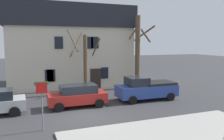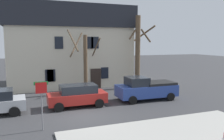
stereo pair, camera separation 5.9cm
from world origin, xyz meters
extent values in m
plane|color=#38383A|center=(0.00, 0.00, 0.00)|extent=(120.00, 120.00, 0.00)
cube|color=beige|center=(1.20, 12.80, 3.20)|extent=(13.04, 8.39, 6.40)
cube|color=#23262D|center=(1.20, 12.80, 7.58)|extent=(13.54, 8.89, 2.37)
cube|color=#2D231E|center=(3.25, 8.55, 1.05)|extent=(1.10, 0.12, 2.10)
cube|color=black|center=(-1.46, 8.56, 1.60)|extent=(0.80, 0.08, 1.20)
cube|color=black|center=(-1.29, 8.56, 1.60)|extent=(0.80, 0.08, 1.20)
cube|color=black|center=(4.26, 8.56, 1.60)|extent=(0.80, 0.08, 1.20)
cube|color=black|center=(-0.46, 8.56, 4.80)|extent=(0.80, 0.08, 1.20)
cube|color=black|center=(2.61, 8.56, 4.80)|extent=(0.80, 0.08, 1.20)
cube|color=black|center=(3.19, 8.56, 4.80)|extent=(0.80, 0.08, 1.20)
cylinder|color=brown|center=(1.75, 6.83, 2.77)|extent=(0.38, 0.38, 5.54)
cylinder|color=brown|center=(0.51, 6.61, 5.04)|extent=(0.59, 2.57, 2.03)
cylinder|color=brown|center=(2.82, 6.88, 4.37)|extent=(0.24, 2.24, 1.81)
cylinder|color=brown|center=(1.03, 7.56, 4.63)|extent=(1.62, 1.59, 2.33)
cylinder|color=brown|center=(7.57, 7.45, 3.81)|extent=(0.52, 0.52, 7.62)
cylinder|color=brown|center=(8.09, 6.66, 5.49)|extent=(1.77, 1.24, 1.34)
cylinder|color=brown|center=(8.68, 8.19, 5.77)|extent=(1.68, 2.39, 1.79)
cylinder|color=brown|center=(7.44, 8.05, 5.94)|extent=(1.39, 0.47, 1.65)
cylinder|color=black|center=(-4.41, 1.51, 0.34)|extent=(0.69, 0.24, 0.68)
cylinder|color=black|center=(-4.48, 3.40, 0.34)|extent=(0.69, 0.24, 0.68)
cube|color=#AD231E|center=(-0.05, 2.37, 0.69)|extent=(4.35, 1.75, 0.75)
cube|color=#1E232B|center=(0.03, 2.37, 1.38)|extent=(2.70, 1.54, 0.62)
cylinder|color=black|center=(-1.53, 1.51, 0.34)|extent=(0.68, 0.22, 0.68)
cylinder|color=black|center=(-1.53, 3.25, 0.34)|extent=(0.68, 0.22, 0.68)
cylinder|color=black|center=(1.42, 1.50, 0.34)|extent=(0.68, 0.22, 0.68)
cylinder|color=black|center=(1.43, 3.24, 0.34)|extent=(0.68, 0.22, 0.68)
cube|color=#2D4799|center=(5.91, 2.47, 0.80)|extent=(5.12, 2.22, 0.96)
cube|color=#1E232B|center=(5.00, 2.50, 1.63)|extent=(1.67, 1.87, 0.70)
cube|color=black|center=(7.03, 2.44, 1.38)|extent=(2.69, 2.06, 0.20)
cylinder|color=black|center=(4.16, 1.49, 0.34)|extent=(0.69, 0.24, 0.68)
cylinder|color=black|center=(4.23, 3.56, 0.34)|extent=(0.69, 0.24, 0.68)
cylinder|color=black|center=(7.60, 1.39, 0.34)|extent=(0.69, 0.24, 0.68)
cylinder|color=black|center=(7.66, 3.45, 0.34)|extent=(0.69, 0.24, 0.68)
cylinder|color=silver|center=(4.84, -6.74, 0.43)|extent=(0.10, 0.09, 0.09)
cylinder|color=slate|center=(-2.85, -1.59, 1.35)|extent=(0.07, 0.07, 2.71)
cube|color=red|center=(-2.85, -1.61, 2.41)|extent=(0.60, 0.03, 0.60)
cube|color=#1E8C38|center=(-2.85, -1.57, 2.66)|extent=(0.76, 0.02, 0.18)
camera|label=1|loc=(-3.63, -14.46, 4.90)|focal=37.03mm
camera|label=2|loc=(-3.58, -14.48, 4.90)|focal=37.03mm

